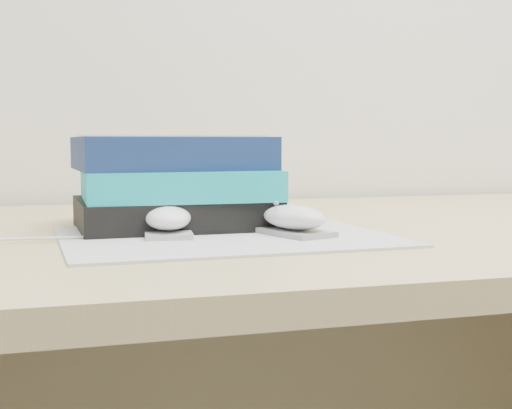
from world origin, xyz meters
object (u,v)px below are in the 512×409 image
object	(u,v)px
mouse_front	(294,220)
book_stack	(174,184)
mouse_rear	(168,220)
pouch	(136,183)
desk	(298,378)

from	to	relation	value
mouse_front	book_stack	xyz separation A→B (m)	(-0.12, 0.12, 0.04)
mouse_rear	book_stack	distance (m)	0.09
mouse_front	book_stack	bearing A→B (deg)	134.01
book_stack	pouch	size ratio (longest dim) A/B	1.78
book_stack	pouch	distance (m)	0.11
desk	book_stack	world-z (taller)	book_stack
desk	pouch	distance (m)	0.37
mouse_rear	pouch	xyz separation A→B (m)	(-0.01, 0.19, 0.03)
mouse_front	pouch	bearing A→B (deg)	123.70
desk	book_stack	size ratio (longest dim) A/B	6.52
desk	mouse_rear	xyz separation A→B (m)	(-0.21, -0.14, 0.26)
mouse_rear	book_stack	xyz separation A→B (m)	(0.02, 0.08, 0.04)
mouse_front	pouch	world-z (taller)	pouch
book_stack	pouch	bearing A→B (deg)	107.96
book_stack	mouse_front	bearing A→B (deg)	-45.99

